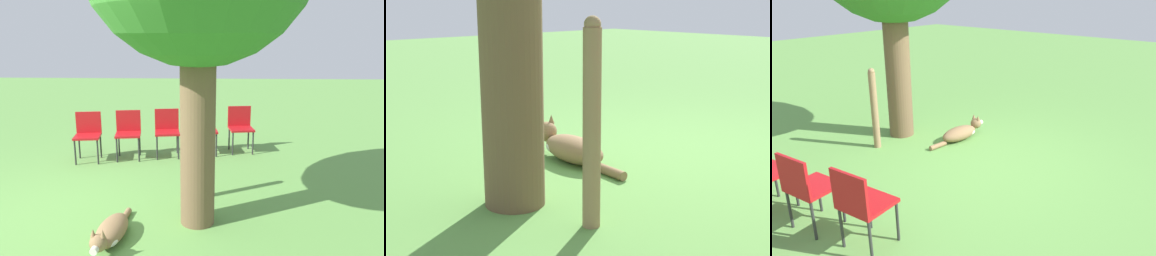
{
  "view_description": "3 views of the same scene",
  "coord_description": "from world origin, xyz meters",
  "views": [
    {
      "loc": [
        4.16,
        1.62,
        2.18
      ],
      "look_at": [
        0.0,
        1.45,
        1.14
      ],
      "focal_mm": 35.0,
      "sensor_mm": 36.0,
      "label": 1
    },
    {
      "loc": [
        -2.68,
        3.48,
        1.33
      ],
      "look_at": [
        0.38,
        0.67,
        0.33
      ],
      "focal_mm": 50.0,
      "sensor_mm": 36.0,
      "label": 2
    },
    {
      "loc": [
        -3.8,
        -3.11,
        2.36
      ],
      "look_at": [
        0.46,
        0.45,
        0.26
      ],
      "focal_mm": 35.0,
      "sensor_mm": 36.0,
      "label": 3
    }
  ],
  "objects": [
    {
      "name": "dog",
      "position": [
        0.57,
        0.59,
        0.12
      ],
      "size": [
        1.16,
        0.36,
        0.34
      ],
      "rotation": [
        0.0,
        0.0,
        6.2
      ],
      "color": "olive",
      "rests_on": "ground_plane"
    },
    {
      "name": "fence_post",
      "position": [
        -0.53,
        1.39,
        0.63
      ],
      "size": [
        0.11,
        0.11,
        1.25
      ],
      "color": "#937551",
      "rests_on": "ground_plane"
    },
    {
      "name": "ground_plane",
      "position": [
        0.0,
        0.0,
        0.0
      ],
      "size": [
        30.0,
        30.0,
        0.0
      ],
      "primitive_type": "plane",
      "color": "#609947"
    }
  ]
}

